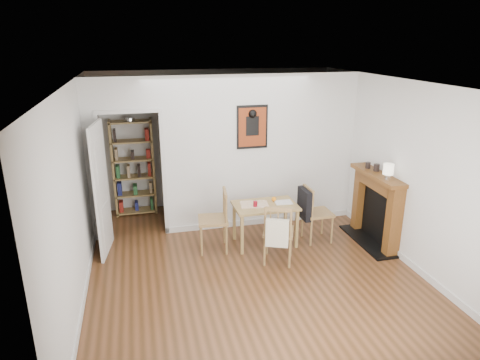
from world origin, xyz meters
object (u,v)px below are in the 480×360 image
object	(u,v)px
chair_left	(213,221)
ceramic_jar_a	(377,168)
chair_front	(278,232)
red_glass	(255,204)
orange_fruit	(274,199)
mantel_lamp	(388,170)
bookshelf	(134,168)
chair_right	(316,213)
notebook	(283,202)
fireplace	(377,206)
dining_table	(265,209)
ceramic_jar_b	(368,165)

from	to	relation	value
chair_left	ceramic_jar_a	xyz separation A→B (m)	(2.57, -0.23, 0.73)
chair_front	red_glass	xyz separation A→B (m)	(-0.19, 0.56, 0.24)
orange_fruit	mantel_lamp	size ratio (longest dim) A/B	0.30
bookshelf	chair_right	bearing A→B (deg)	-33.93
mantel_lamp	orange_fruit	bearing A→B (deg)	152.29
notebook	bookshelf	bearing A→B (deg)	141.54
fireplace	ceramic_jar_a	world-z (taller)	ceramic_jar_a
dining_table	chair_left	distance (m)	0.84
dining_table	orange_fruit	size ratio (longest dim) A/B	13.48
fireplace	mantel_lamp	distance (m)	0.78
fireplace	red_glass	bearing A→B (deg)	171.20
dining_table	ceramic_jar_b	bearing A→B (deg)	-2.27
dining_table	chair_right	world-z (taller)	chair_right
chair_front	red_glass	world-z (taller)	chair_front
dining_table	notebook	xyz separation A→B (m)	(0.30, 0.01, 0.09)
orange_fruit	mantel_lamp	bearing A→B (deg)	-27.71
dining_table	orange_fruit	bearing A→B (deg)	31.16
dining_table	ceramic_jar_a	size ratio (longest dim) A/B	8.85
chair_front	ceramic_jar_b	size ratio (longest dim) A/B	9.26
chair_left	orange_fruit	xyz separation A→B (m)	(1.01, 0.11, 0.22)
chair_front	orange_fruit	world-z (taller)	chair_front
notebook	ceramic_jar_a	xyz separation A→B (m)	(1.43, -0.24, 0.54)
chair_front	red_glass	bearing A→B (deg)	108.94
notebook	ceramic_jar_a	bearing A→B (deg)	-9.49
chair_right	red_glass	bearing A→B (deg)	178.04
red_glass	bookshelf	bearing A→B (deg)	134.11
red_glass	mantel_lamp	distance (m)	2.02
chair_left	mantel_lamp	bearing A→B (deg)	-14.96
chair_left	notebook	distance (m)	1.15
red_glass	orange_fruit	xyz separation A→B (m)	(0.35, 0.15, -0.01)
dining_table	ceramic_jar_b	size ratio (longest dim) A/B	9.82
dining_table	ceramic_jar_b	distance (m)	1.79
chair_right	red_glass	world-z (taller)	chair_right
orange_fruit	mantel_lamp	distance (m)	1.78
mantel_lamp	ceramic_jar_b	size ratio (longest dim) A/B	2.44
fireplace	orange_fruit	distance (m)	1.63
chair_left	dining_table	bearing A→B (deg)	0.39
chair_left	chair_right	size ratio (longest dim) A/B	1.05
chair_left	ceramic_jar_a	bearing A→B (deg)	-5.04
ceramic_jar_b	dining_table	bearing A→B (deg)	177.73
fireplace	notebook	bearing A→B (deg)	166.47
fireplace	notebook	distance (m)	1.48
ceramic_jar_b	fireplace	bearing A→B (deg)	-77.16
ceramic_jar_b	chair_left	bearing A→B (deg)	178.61
chair_left	notebook	bearing A→B (deg)	0.68
red_glass	ceramic_jar_a	xyz separation A→B (m)	(1.91, -0.19, 0.50)
chair_right	ceramic_jar_a	world-z (taller)	ceramic_jar_a
chair_right	ceramic_jar_b	xyz separation A→B (m)	(0.84, 0.01, 0.73)
fireplace	red_glass	size ratio (longest dim) A/B	14.64
orange_fruit	ceramic_jar_b	size ratio (longest dim) A/B	0.73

